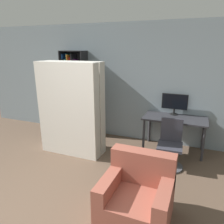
{
  "coord_description": "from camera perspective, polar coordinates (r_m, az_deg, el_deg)",
  "views": [
    {
      "loc": [
        1.81,
        -1.71,
        2.14
      ],
      "look_at": [
        0.41,
        1.72,
        1.05
      ],
      "focal_mm": 35.0,
      "sensor_mm": 36.0,
      "label": 1
    }
  ],
  "objects": [
    {
      "name": "wall_back",
      "position": [
        5.26,
        1.73,
        7.72
      ],
      "size": [
        8.0,
        0.06,
        2.7
      ],
      "color": "gray",
      "rests_on": "ground"
    },
    {
      "name": "monitor",
      "position": [
        4.9,
        16.03,
        2.39
      ],
      "size": [
        0.55,
        0.16,
        0.46
      ],
      "color": "black",
      "rests_on": "desk"
    },
    {
      "name": "desk",
      "position": [
        4.77,
        16.07,
        -2.54
      ],
      "size": [
        1.29,
        0.67,
        0.74
      ],
      "color": "#2D2D33",
      "rests_on": "ground"
    },
    {
      "name": "ground_plane",
      "position": [
        3.28,
        -20.38,
        -25.48
      ],
      "size": [
        16.0,
        16.0,
        0.0
      ],
      "primitive_type": "plane",
      "color": "brown"
    },
    {
      "name": "mattress_far",
      "position": [
        4.64,
        -9.56,
        1.26
      ],
      "size": [
        1.29,
        0.24,
        1.9
      ],
      "color": "silver",
      "rests_on": "ground"
    },
    {
      "name": "armchair",
      "position": [
        2.99,
        6.61,
        -21.2
      ],
      "size": [
        0.85,
        0.8,
        0.85
      ],
      "color": "#934C3D",
      "rests_on": "ground"
    },
    {
      "name": "office_chair",
      "position": [
        4.23,
        14.87,
        -9.19
      ],
      "size": [
        0.52,
        0.52,
        0.89
      ],
      "color": "#4C4C51",
      "rests_on": "ground"
    },
    {
      "name": "mattress_near",
      "position": [
        4.43,
        -11.34,
        0.43
      ],
      "size": [
        1.29,
        0.25,
        1.9
      ],
      "color": "silver",
      "rests_on": "ground"
    },
    {
      "name": "bookshelf",
      "position": [
        5.68,
        -10.07,
        4.77
      ],
      "size": [
        0.62,
        0.34,
        2.08
      ],
      "color": "black",
      "rests_on": "ground"
    }
  ]
}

